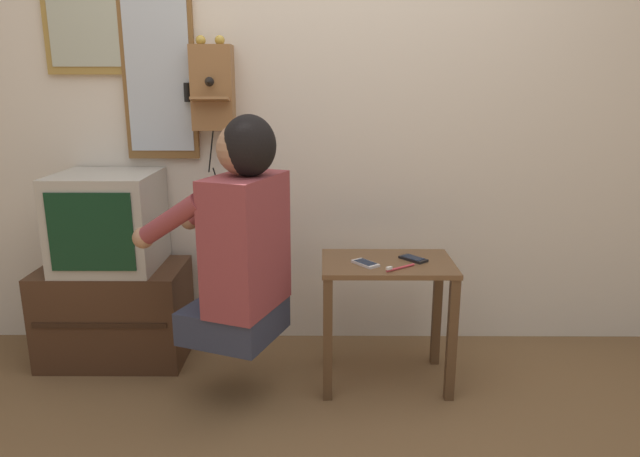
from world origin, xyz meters
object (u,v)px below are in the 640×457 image
person (240,237)px  cell_phone_held (365,263)px  wall_mirror (159,76)px  wall_phone_antique (212,87)px  cell_phone_spare (413,259)px  television (109,221)px  framed_picture (85,17)px  toothbrush (398,268)px

person → cell_phone_held: bearing=-55.4°
person → wall_mirror: wall_mirror is taller
person → wall_phone_antique: wall_phone_antique is taller
person → cell_phone_held: (0.52, 0.12, -0.15)m
cell_phone_held → cell_phone_spare: bearing=-20.1°
television → framed_picture: size_ratio=0.88×
cell_phone_spare → wall_mirror: bearing=119.1°
cell_phone_held → wall_mirror: bearing=115.9°
television → framed_picture: (-0.10, 0.22, 0.94)m
television → wall_mirror: 0.74m
television → framed_picture: bearing=115.3°
wall_mirror → wall_phone_antique: bearing=-8.7°
wall_mirror → cell_phone_spare: wall_mirror is taller
television → wall_mirror: size_ratio=0.58×
wall_phone_antique → cell_phone_spare: (0.93, -0.39, -0.74)m
cell_phone_held → wall_phone_antique: bearing=110.3°
television → wall_phone_antique: wall_phone_antique is taller
television → framed_picture: framed_picture is taller
wall_mirror → toothbrush: bearing=-26.8°
person → framed_picture: 1.36m
wall_phone_antique → framed_picture: framed_picture is taller
person → framed_picture: (-0.79, 0.63, 0.91)m
television → toothbrush: 1.40m
cell_phone_spare → toothbrush: bearing=-163.3°
person → television: person is taller
framed_picture → toothbrush: framed_picture is taller
wall_phone_antique → framed_picture: (-0.60, 0.04, 0.32)m
cell_phone_spare → wall_phone_antique: bearing=116.2°
cell_phone_spare → television: bearing=130.2°
television → toothbrush: (1.35, -0.35, -0.12)m
framed_picture → cell_phone_spare: size_ratio=3.93×
framed_picture → toothbrush: 1.88m
wall_mirror → television: bearing=-137.1°
wall_phone_antique → wall_mirror: 0.27m
wall_mirror → cell_phone_held: (0.98, -0.50, -0.79)m
cell_phone_held → framed_picture: bearing=122.0°
television → cell_phone_held: 1.25m
person → wall_mirror: 1.01m
cell_phone_held → cell_phone_spare: 0.23m
person → toothbrush: (0.66, 0.06, -0.15)m
toothbrush → cell_phone_held: bearing=28.4°
television → cell_phone_held: television is taller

